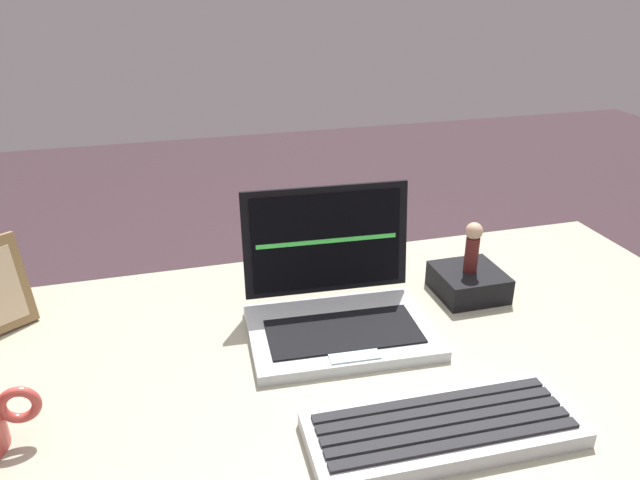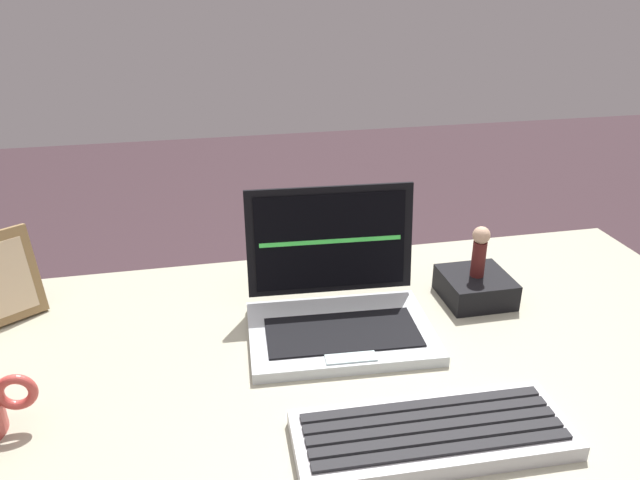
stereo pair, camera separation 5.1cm
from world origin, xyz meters
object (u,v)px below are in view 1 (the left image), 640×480
Objects in this scene: external_keyboard at (443,428)px; figurine at (473,245)px; figurine_stand at (468,282)px; laptop_front at (337,303)px.

external_keyboard is 0.37m from figurine.
figurine_stand reaches higher than external_keyboard.
figurine reaches higher than figurine_stand.
external_keyboard is 3.06× the size of figurine_stand.
laptop_front is at bearing 100.98° from external_keyboard.
figurine is (0.20, 0.30, 0.08)m from external_keyboard.
figurine_stand is 1.24× the size of figurine.
laptop_front is 3.27× the size of figurine.
laptop_front is 0.27m from external_keyboard.
laptop_front is 0.26m from figurine.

